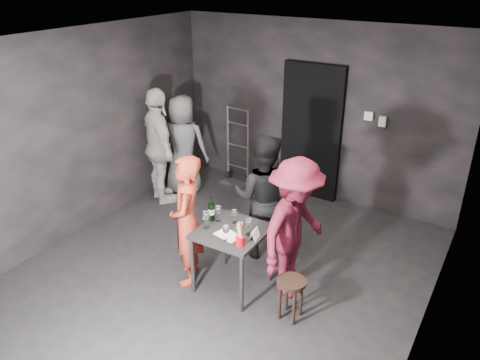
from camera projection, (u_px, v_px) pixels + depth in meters
The scene contains 27 objects.
floor at pixel (224, 270), 5.70m from camera, with size 4.50×5.00×0.02m, color black.
ceiling at pixel (221, 43), 4.56m from camera, with size 4.50×5.00×0.02m, color silver.
wall_back at pixel (314, 113), 7.06m from camera, with size 4.50×0.04×2.70m, color black.
wall_front at pixel (21, 294), 3.20m from camera, with size 4.50×0.04×2.70m, color black.
wall_left at pixel (81, 133), 6.20m from camera, with size 0.04×5.00×2.70m, color black.
wall_right at pixel (438, 223), 4.06m from camera, with size 0.04×5.00×2.70m, color black.
doorway at pixel (311, 133), 7.14m from camera, with size 0.95×0.10×2.10m, color black.
wallbox_upper at pixel (369, 116), 6.58m from camera, with size 0.12×0.06×0.12m, color #B7B7B2.
wallbox_lower at pixel (383, 122), 6.50m from camera, with size 0.10×0.06×0.14m, color #B7B7B2.
hand_truck at pixel (236, 170), 7.90m from camera, with size 0.43×0.36×1.30m.
tasting_table at pixel (232, 238), 5.16m from camera, with size 0.72×0.72×0.75m.
stool at pixel (291, 289), 4.81m from camera, with size 0.31×0.31×0.47m.
server_red at pixel (187, 219), 5.23m from camera, with size 0.59×0.39×1.62m, color #A3311E.
woman_black at pixel (264, 193), 5.70m from camera, with size 0.83×0.46×1.72m, color black.
man_maroon at pixel (295, 224), 5.00m from camera, with size 1.13×0.53×1.75m, color maroon.
bystander_cream at pixel (158, 136), 6.94m from camera, with size 1.25×0.60×2.14m, color beige.
bystander_grey at pixel (183, 142), 7.35m from camera, with size 0.83×0.45×1.69m, color #595959.
tasting_mat at pixel (228, 235), 5.02m from camera, with size 0.27×0.18×0.00m, color white.
wine_glass_a at pixel (206, 219), 5.11m from camera, with size 0.08×0.08×0.22m, color white, non-canonical shape.
wine_glass_b at pixel (218, 213), 5.25m from camera, with size 0.08×0.08×0.21m, color white, non-canonical shape.
wine_glass_c at pixel (234, 216), 5.22m from camera, with size 0.07×0.07×0.18m, color white, non-canonical shape.
wine_glass_d at pixel (226, 232), 4.89m from camera, with size 0.07×0.07×0.19m, color white, non-canonical shape.
wine_glass_e at pixel (238, 233), 4.86m from camera, with size 0.08×0.08×0.21m, color white, non-canonical shape.
wine_glass_f at pixel (248, 226), 4.99m from camera, with size 0.08×0.08×0.21m, color white, non-canonical shape.
wine_bottle at pixel (211, 211), 5.26m from camera, with size 0.07×0.07×0.30m.
breadstick_cup at pixel (240, 234), 4.79m from camera, with size 0.09×0.09×0.29m.
reserved_card at pixel (253, 233), 4.95m from camera, with size 0.09×0.14×0.11m, color white, non-canonical shape.
Camera 1 is at (2.62, -3.90, 3.41)m, focal length 35.00 mm.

